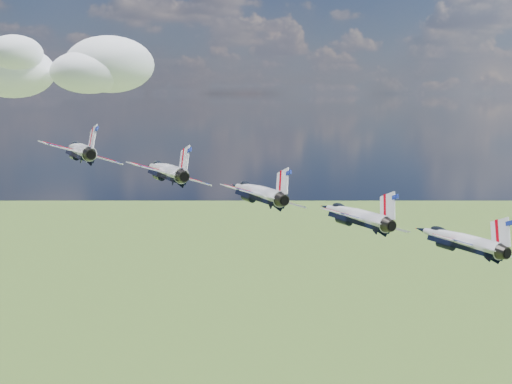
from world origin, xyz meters
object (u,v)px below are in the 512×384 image
jet_1 (165,170)px  jet_4 (457,240)px  jet_0 (79,150)px  jet_2 (256,192)px  jet_3 (353,215)px

jet_1 → jet_4: (28.13, -25.88, -7.45)m
jet_0 → jet_4: 51.92m
jet_2 → jet_3: size_ratio=1.00×
jet_4 → jet_3: bearing=139.3°
jet_0 → jet_4: (37.50, -34.51, -9.93)m
jet_2 → jet_3: (9.38, -8.63, -2.48)m
jet_1 → jet_3: (18.75, -17.25, -4.96)m
jet_1 → jet_4: jet_1 is taller
jet_1 → jet_4: size_ratio=1.00×
jet_0 → jet_1: jet_0 is taller
jet_0 → jet_4: bearing=-40.7°
jet_1 → jet_2: (9.38, -8.63, -2.48)m
jet_2 → jet_0: bearing=139.3°
jet_2 → jet_4: bearing=-40.7°
jet_2 → jet_3: bearing=-40.7°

